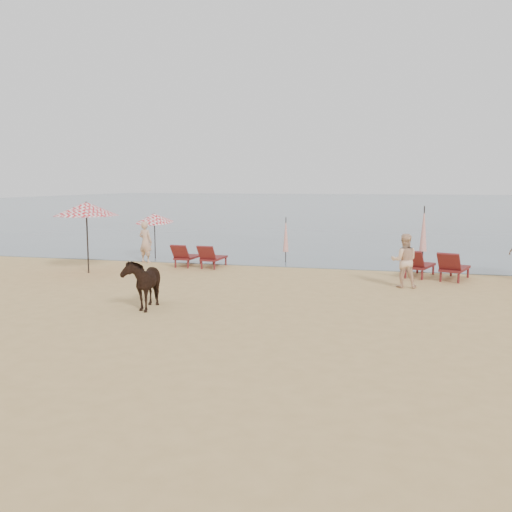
{
  "coord_description": "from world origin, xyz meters",
  "views": [
    {
      "loc": [
        4.65,
        -12.56,
        3.47
      ],
      "look_at": [
        0.0,
        5.0,
        1.1
      ],
      "focal_mm": 40.0,
      "sensor_mm": 36.0,
      "label": 1
    }
  ],
  "objects_px": {
    "umbrella_closed_right": "(424,229)",
    "beachgoer_right_a": "(404,261)",
    "umbrella_open_left_b": "(154,218)",
    "umbrella_closed_left": "(286,235)",
    "lounger_cluster_right": "(435,265)",
    "umbrella_open_left_a": "(86,209)",
    "beachgoer_left": "(146,242)",
    "lounger_cluster_left": "(199,256)",
    "cow": "(143,283)"
  },
  "relations": [
    {
      "from": "umbrella_closed_right",
      "to": "beachgoer_right_a",
      "type": "bearing_deg",
      "value": -97.84
    },
    {
      "from": "umbrella_open_left_b",
      "to": "umbrella_closed_left",
      "type": "bearing_deg",
      "value": 27.68
    },
    {
      "from": "lounger_cluster_right",
      "to": "umbrella_open_left_b",
      "type": "height_order",
      "value": "umbrella_open_left_b"
    },
    {
      "from": "lounger_cluster_right",
      "to": "umbrella_open_left_a",
      "type": "bearing_deg",
      "value": -153.4
    },
    {
      "from": "lounger_cluster_right",
      "to": "umbrella_closed_right",
      "type": "bearing_deg",
      "value": 113.89
    },
    {
      "from": "umbrella_open_left_a",
      "to": "umbrella_open_left_b",
      "type": "height_order",
      "value": "umbrella_open_left_a"
    },
    {
      "from": "umbrella_closed_left",
      "to": "beachgoer_left",
      "type": "distance_m",
      "value": 6.05
    },
    {
      "from": "lounger_cluster_left",
      "to": "beachgoer_left",
      "type": "xyz_separation_m",
      "value": [
        -2.7,
        0.71,
        0.44
      ]
    },
    {
      "from": "lounger_cluster_right",
      "to": "beachgoer_left",
      "type": "distance_m",
      "value": 11.97
    },
    {
      "from": "lounger_cluster_left",
      "to": "beachgoer_right_a",
      "type": "relative_size",
      "value": 1.07
    },
    {
      "from": "umbrella_open_left_b",
      "to": "beachgoer_right_a",
      "type": "relative_size",
      "value": 1.2
    },
    {
      "from": "lounger_cluster_right",
      "to": "beachgoer_right_a",
      "type": "xyz_separation_m",
      "value": [
        -1.08,
        -1.96,
        0.4
      ]
    },
    {
      "from": "lounger_cluster_left",
      "to": "umbrella_closed_right",
      "type": "distance_m",
      "value": 9.35
    },
    {
      "from": "cow",
      "to": "umbrella_open_left_a",
      "type": "bearing_deg",
      "value": 123.5
    },
    {
      "from": "cow",
      "to": "lounger_cluster_right",
      "type": "bearing_deg",
      "value": 31.4
    },
    {
      "from": "lounger_cluster_left",
      "to": "umbrella_open_left_b",
      "type": "distance_m",
      "value": 3.64
    },
    {
      "from": "lounger_cluster_right",
      "to": "cow",
      "type": "height_order",
      "value": "cow"
    },
    {
      "from": "umbrella_closed_left",
      "to": "beachgoer_right_a",
      "type": "distance_m",
      "value": 6.8
    },
    {
      "from": "beachgoer_left",
      "to": "cow",
      "type": "bearing_deg",
      "value": 129.91
    },
    {
      "from": "umbrella_open_left_a",
      "to": "beachgoer_left",
      "type": "xyz_separation_m",
      "value": [
        0.87,
        3.18,
        -1.56
      ]
    },
    {
      "from": "beachgoer_right_a",
      "to": "cow",
      "type": "bearing_deg",
      "value": 30.77
    },
    {
      "from": "lounger_cluster_left",
      "to": "umbrella_open_left_a",
      "type": "relative_size",
      "value": 0.7
    },
    {
      "from": "umbrella_open_left_b",
      "to": "beachgoer_right_a",
      "type": "bearing_deg",
      "value": 3.01
    },
    {
      "from": "umbrella_open_left_b",
      "to": "umbrella_closed_left",
      "type": "relative_size",
      "value": 1.09
    },
    {
      "from": "lounger_cluster_left",
      "to": "umbrella_closed_left",
      "type": "bearing_deg",
      "value": 36.99
    },
    {
      "from": "umbrella_open_left_a",
      "to": "beachgoer_left",
      "type": "bearing_deg",
      "value": 53.06
    },
    {
      "from": "lounger_cluster_left",
      "to": "beachgoer_left",
      "type": "bearing_deg",
      "value": 167.66
    },
    {
      "from": "lounger_cluster_left",
      "to": "cow",
      "type": "relative_size",
      "value": 1.13
    },
    {
      "from": "umbrella_open_left_a",
      "to": "beachgoer_right_a",
      "type": "bearing_deg",
      "value": -21.65
    },
    {
      "from": "umbrella_open_left_a",
      "to": "umbrella_closed_left",
      "type": "height_order",
      "value": "umbrella_open_left_a"
    },
    {
      "from": "lounger_cluster_right",
      "to": "cow",
      "type": "relative_size",
      "value": 1.48
    },
    {
      "from": "lounger_cluster_left",
      "to": "lounger_cluster_right",
      "type": "bearing_deg",
      "value": -0.63
    },
    {
      "from": "umbrella_closed_right",
      "to": "lounger_cluster_left",
      "type": "bearing_deg",
      "value": -162.36
    },
    {
      "from": "umbrella_open_left_a",
      "to": "umbrella_open_left_b",
      "type": "xyz_separation_m",
      "value": [
        0.78,
        4.33,
        -0.59
      ]
    },
    {
      "from": "lounger_cluster_right",
      "to": "umbrella_closed_right",
      "type": "height_order",
      "value": "umbrella_closed_right"
    },
    {
      "from": "umbrella_open_left_a",
      "to": "umbrella_closed_right",
      "type": "relative_size",
      "value": 1.1
    },
    {
      "from": "umbrella_open_left_a",
      "to": "cow",
      "type": "xyz_separation_m",
      "value": [
        4.76,
        -5.05,
        -1.74
      ]
    },
    {
      "from": "lounger_cluster_left",
      "to": "beachgoer_left",
      "type": "relative_size",
      "value": 1.06
    },
    {
      "from": "umbrella_open_left_b",
      "to": "umbrella_closed_left",
      "type": "distance_m",
      "value": 6.0
    },
    {
      "from": "umbrella_closed_right",
      "to": "umbrella_open_left_a",
      "type": "bearing_deg",
      "value": -156.97
    },
    {
      "from": "beachgoer_right_a",
      "to": "umbrella_open_left_a",
      "type": "bearing_deg",
      "value": -5.3
    },
    {
      "from": "lounger_cluster_right",
      "to": "umbrella_open_left_a",
      "type": "relative_size",
      "value": 0.91
    },
    {
      "from": "beachgoer_right_a",
      "to": "umbrella_closed_left",
      "type": "bearing_deg",
      "value": -48.42
    },
    {
      "from": "umbrella_open_left_a",
      "to": "beachgoer_right_a",
      "type": "height_order",
      "value": "umbrella_open_left_a"
    },
    {
      "from": "cow",
      "to": "beachgoer_right_a",
      "type": "distance_m",
      "value": 8.58
    },
    {
      "from": "umbrella_open_left_b",
      "to": "beachgoer_left",
      "type": "bearing_deg",
      "value": -60.75
    },
    {
      "from": "lounger_cluster_right",
      "to": "umbrella_closed_left",
      "type": "relative_size",
      "value": 1.26
    },
    {
      "from": "cow",
      "to": "beachgoer_left",
      "type": "relative_size",
      "value": 0.94
    },
    {
      "from": "umbrella_closed_left",
      "to": "beachgoer_right_a",
      "type": "bearing_deg",
      "value": -43.15
    },
    {
      "from": "umbrella_closed_right",
      "to": "beachgoer_right_a",
      "type": "height_order",
      "value": "umbrella_closed_right"
    }
  ]
}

